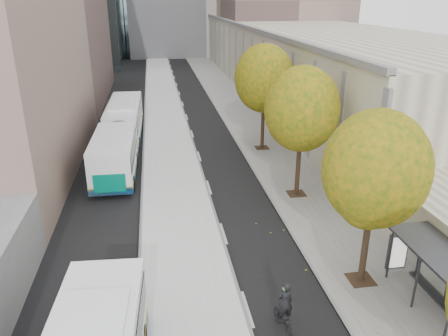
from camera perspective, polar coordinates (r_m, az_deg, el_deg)
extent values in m
cube|color=silver|center=(38.51, -7.36, 3.97)|extent=(4.25, 150.00, 0.15)
cube|color=slate|center=(39.53, 4.33, 4.49)|extent=(4.75, 150.00, 0.08)
cube|color=gray|center=(69.22, 8.26, 15.03)|extent=(18.00, 92.00, 8.00)
cube|color=#383A3F|center=(18.70, 26.24, -9.76)|extent=(1.90, 4.40, 0.10)
cylinder|color=black|center=(19.63, 17.93, -9.85)|extent=(0.28, 0.28, 3.24)
sphere|color=#194F10|center=(18.10, 19.20, -0.13)|extent=(4.20, 4.20, 4.20)
cylinder|color=black|center=(27.02, 9.64, -0.07)|extent=(0.28, 0.28, 3.38)
sphere|color=#194F10|center=(25.91, 10.15, 7.58)|extent=(4.40, 4.40, 4.40)
cylinder|color=black|center=(35.18, 5.07, 5.36)|extent=(0.28, 0.28, 3.51)
sphere|color=#194F10|center=(34.31, 5.28, 11.57)|extent=(4.60, 4.60, 4.60)
cube|color=white|center=(35.33, -13.29, 4.38)|extent=(2.99, 18.14, 3.02)
cube|color=black|center=(35.18, -13.37, 5.24)|extent=(3.03, 17.42, 1.05)
cube|color=#006D57|center=(26.98, -14.31, -1.90)|extent=(1.91, 0.10, 1.17)
imported|color=black|center=(17.11, 7.84, -19.06)|extent=(0.76, 1.72, 1.00)
imported|color=black|center=(16.61, 7.99, -16.99)|extent=(0.68, 0.51, 1.68)
sphere|color=#58A057|center=(16.22, 8.10, -15.25)|extent=(0.26, 0.26, 0.26)
imported|color=silver|center=(49.19, -12.15, 8.16)|extent=(1.77, 3.68, 1.21)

